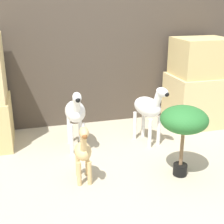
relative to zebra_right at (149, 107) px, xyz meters
name	(u,v)px	position (x,y,z in m)	size (l,w,h in m)	color
ground_plane	(132,194)	(-0.47, -0.87, -0.40)	(14.00, 14.00, 0.00)	#B2A88E
wall_back	(88,33)	(-0.47, 0.79, 0.70)	(6.40, 0.08, 2.20)	#473D33
rock_pillar_right	(199,85)	(0.79, 0.39, 0.10)	(0.69, 0.58, 1.05)	#DBC184
zebra_right	(149,107)	(0.00, 0.00, 0.00)	(0.31, 0.49, 0.66)	white
zebra_left	(75,112)	(-0.76, 0.06, 0.00)	(0.22, 0.49, 0.66)	white
giraffe_figurine	(83,151)	(-0.80, -0.59, -0.11)	(0.16, 0.36, 0.55)	tan
potted_palm_front	(184,122)	(0.03, -0.70, 0.10)	(0.40, 0.40, 0.63)	black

